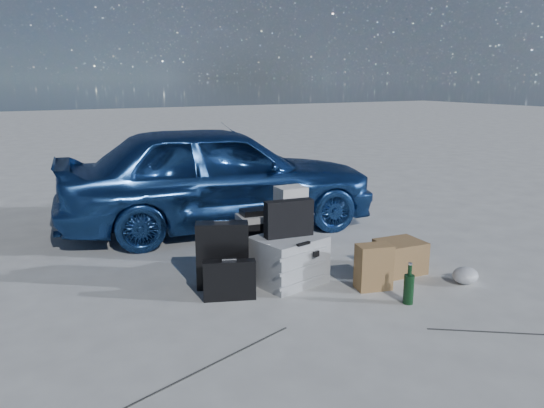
{
  "coord_description": "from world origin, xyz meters",
  "views": [
    {
      "loc": [
        -2.47,
        -3.34,
        1.8
      ],
      "look_at": [
        -0.19,
        0.85,
        0.66
      ],
      "focal_mm": 35.0,
      "sensor_mm": 36.0,
      "label": 1
    }
  ],
  "objects_px": {
    "suitcase_right": "(290,235)",
    "green_bottle": "(409,284)",
    "pelican_case": "(288,260)",
    "briefcase": "(229,280)",
    "car": "(218,176)",
    "suitcase_left": "(222,255)",
    "duffel_bag": "(254,237)",
    "cardboard_box": "(400,256)"
  },
  "relations": [
    {
      "from": "suitcase_right",
      "to": "green_bottle",
      "type": "distance_m",
      "value": 1.42
    },
    {
      "from": "pelican_case",
      "to": "briefcase",
      "type": "relative_size",
      "value": 1.35
    },
    {
      "from": "car",
      "to": "suitcase_left",
      "type": "xyz_separation_m",
      "value": [
        -0.74,
        -1.81,
        -0.35
      ]
    },
    {
      "from": "car",
      "to": "duffel_bag",
      "type": "distance_m",
      "value": 1.2
    },
    {
      "from": "suitcase_left",
      "to": "cardboard_box",
      "type": "xyz_separation_m",
      "value": [
        1.63,
        -0.46,
        -0.14
      ]
    },
    {
      "from": "car",
      "to": "briefcase",
      "type": "bearing_deg",
      "value": 167.72
    },
    {
      "from": "duffel_bag",
      "to": "green_bottle",
      "type": "distance_m",
      "value": 1.84
    },
    {
      "from": "pelican_case",
      "to": "green_bottle",
      "type": "relative_size",
      "value": 1.75
    },
    {
      "from": "duffel_bag",
      "to": "cardboard_box",
      "type": "height_order",
      "value": "duffel_bag"
    },
    {
      "from": "suitcase_right",
      "to": "duffel_bag",
      "type": "relative_size",
      "value": 0.77
    },
    {
      "from": "briefcase",
      "to": "green_bottle",
      "type": "distance_m",
      "value": 1.47
    },
    {
      "from": "car",
      "to": "green_bottle",
      "type": "bearing_deg",
      "value": -162.43
    },
    {
      "from": "pelican_case",
      "to": "briefcase",
      "type": "height_order",
      "value": "pelican_case"
    },
    {
      "from": "suitcase_left",
      "to": "green_bottle",
      "type": "distance_m",
      "value": 1.59
    },
    {
      "from": "car",
      "to": "duffel_bag",
      "type": "relative_size",
      "value": 5.36
    },
    {
      "from": "briefcase",
      "to": "suitcase_right",
      "type": "relative_size",
      "value": 0.8
    },
    {
      "from": "suitcase_right",
      "to": "duffel_bag",
      "type": "xyz_separation_m",
      "value": [
        -0.21,
        0.38,
        -0.09
      ]
    },
    {
      "from": "briefcase",
      "to": "suitcase_left",
      "type": "xyz_separation_m",
      "value": [
        0.06,
        0.28,
        0.13
      ]
    },
    {
      "from": "suitcase_right",
      "to": "green_bottle",
      "type": "xyz_separation_m",
      "value": [
        0.31,
        -1.38,
        -0.1
      ]
    },
    {
      "from": "suitcase_left",
      "to": "green_bottle",
      "type": "xyz_separation_m",
      "value": [
        1.19,
        -1.05,
        -0.13
      ]
    },
    {
      "from": "duffel_bag",
      "to": "green_bottle",
      "type": "xyz_separation_m",
      "value": [
        0.52,
        -1.76,
        -0.01
      ]
    },
    {
      "from": "car",
      "to": "suitcase_left",
      "type": "relative_size",
      "value": 6.43
    },
    {
      "from": "car",
      "to": "briefcase",
      "type": "height_order",
      "value": "car"
    },
    {
      "from": "car",
      "to": "green_bottle",
      "type": "distance_m",
      "value": 2.94
    },
    {
      "from": "cardboard_box",
      "to": "green_bottle",
      "type": "relative_size",
      "value": 1.21
    },
    {
      "from": "green_bottle",
      "to": "car",
      "type": "bearing_deg",
      "value": 98.97
    },
    {
      "from": "green_bottle",
      "to": "cardboard_box",
      "type": "bearing_deg",
      "value": 53.66
    },
    {
      "from": "pelican_case",
      "to": "cardboard_box",
      "type": "distance_m",
      "value": 1.1
    },
    {
      "from": "suitcase_right",
      "to": "duffel_bag",
      "type": "bearing_deg",
      "value": 118.95
    },
    {
      "from": "car",
      "to": "suitcase_left",
      "type": "bearing_deg",
      "value": 166.45
    },
    {
      "from": "briefcase",
      "to": "duffel_bag",
      "type": "height_order",
      "value": "duffel_bag"
    },
    {
      "from": "car",
      "to": "cardboard_box",
      "type": "relative_size",
      "value": 9.3
    },
    {
      "from": "suitcase_left",
      "to": "cardboard_box",
      "type": "bearing_deg",
      "value": 7.82
    },
    {
      "from": "car",
      "to": "duffel_bag",
      "type": "height_order",
      "value": "car"
    },
    {
      "from": "suitcase_left",
      "to": "suitcase_right",
      "type": "bearing_deg",
      "value": 43.85
    },
    {
      "from": "briefcase",
      "to": "duffel_bag",
      "type": "relative_size",
      "value": 0.61
    },
    {
      "from": "suitcase_right",
      "to": "cardboard_box",
      "type": "height_order",
      "value": "suitcase_right"
    },
    {
      "from": "pelican_case",
      "to": "suitcase_right",
      "type": "bearing_deg",
      "value": 46.25
    },
    {
      "from": "pelican_case",
      "to": "suitcase_right",
      "type": "xyz_separation_m",
      "value": [
        0.31,
        0.5,
        0.06
      ]
    },
    {
      "from": "car",
      "to": "suitcase_right",
      "type": "distance_m",
      "value": 1.54
    },
    {
      "from": "car",
      "to": "cardboard_box",
      "type": "xyz_separation_m",
      "value": [
        0.89,
        -2.27,
        -0.49
      ]
    },
    {
      "from": "suitcase_right",
      "to": "suitcase_left",
      "type": "bearing_deg",
      "value": -159.71
    }
  ]
}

